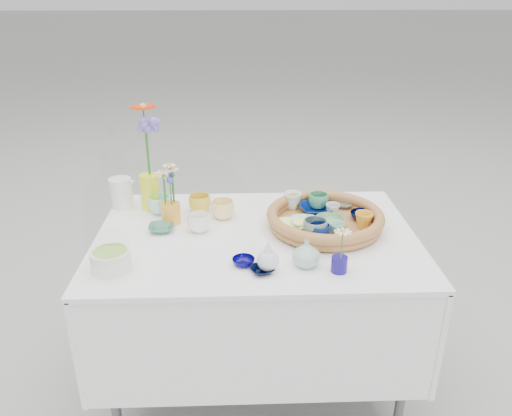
{
  "coord_description": "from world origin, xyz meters",
  "views": [
    {
      "loc": [
        -0.06,
        -1.76,
        1.66
      ],
      "look_at": [
        0.0,
        0.02,
        0.87
      ],
      "focal_mm": 35.0,
      "sensor_mm": 36.0,
      "label": 1
    }
  ],
  "objects_px": {
    "wicker_tray": "(325,219)",
    "tall_vase_yellow": "(150,192)",
    "bud_vase_seafoam": "(306,253)",
    "display_table": "(256,383)"
  },
  "relations": [
    {
      "from": "tall_vase_yellow",
      "to": "display_table",
      "type": "bearing_deg",
      "value": -31.04
    },
    {
      "from": "wicker_tray",
      "to": "bud_vase_seafoam",
      "type": "relative_size",
      "value": 4.61
    },
    {
      "from": "wicker_tray",
      "to": "bud_vase_seafoam",
      "type": "xyz_separation_m",
      "value": [
        -0.11,
        -0.3,
        0.01
      ]
    },
    {
      "from": "display_table",
      "to": "bud_vase_seafoam",
      "type": "xyz_separation_m",
      "value": [
        0.17,
        -0.25,
        0.82
      ]
    },
    {
      "from": "wicker_tray",
      "to": "bud_vase_seafoam",
      "type": "height_order",
      "value": "bud_vase_seafoam"
    },
    {
      "from": "wicker_tray",
      "to": "display_table",
      "type": "bearing_deg",
      "value": -169.88
    },
    {
      "from": "wicker_tray",
      "to": "tall_vase_yellow",
      "type": "bearing_deg",
      "value": 163.06
    },
    {
      "from": "bud_vase_seafoam",
      "to": "wicker_tray",
      "type": "bearing_deg",
      "value": 68.96
    },
    {
      "from": "bud_vase_seafoam",
      "to": "tall_vase_yellow",
      "type": "xyz_separation_m",
      "value": [
        -0.62,
        0.52,
        0.03
      ]
    },
    {
      "from": "bud_vase_seafoam",
      "to": "display_table",
      "type": "bearing_deg",
      "value": 123.57
    }
  ]
}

